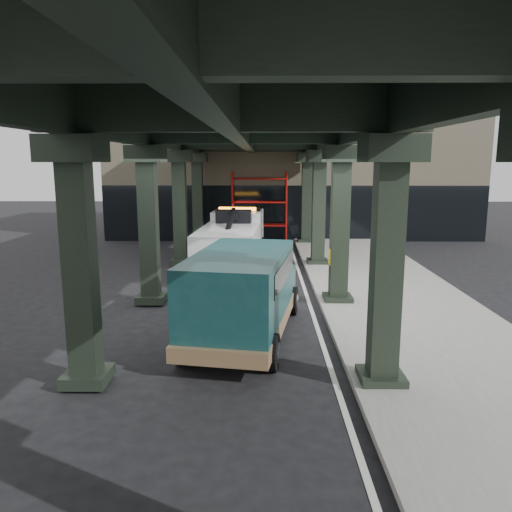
{
  "coord_description": "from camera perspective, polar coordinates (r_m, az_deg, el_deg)",
  "views": [
    {
      "loc": [
        0.18,
        -13.54,
        4.5
      ],
      "look_at": [
        -0.01,
        1.33,
        1.7
      ],
      "focal_mm": 35.0,
      "sensor_mm": 36.0,
      "label": 1
    }
  ],
  "objects": [
    {
      "name": "lane_stripe",
      "position": [
        16.24,
        6.12,
        -5.45
      ],
      "size": [
        0.12,
        38.0,
        0.01
      ],
      "primitive_type": "cube",
      "color": "silver",
      "rests_on": "ground"
    },
    {
      "name": "sidewalk",
      "position": [
        16.72,
        15.76,
        -5.09
      ],
      "size": [
        5.0,
        40.0,
        0.15
      ],
      "primitive_type": "cube",
      "color": "gray",
      "rests_on": "ground"
    },
    {
      "name": "scaffolding",
      "position": [
        28.28,
        0.39,
        5.82
      ],
      "size": [
        3.08,
        0.88,
        4.0
      ],
      "color": "red",
      "rests_on": "ground"
    },
    {
      "name": "building",
      "position": [
        33.59,
        3.92,
        9.79
      ],
      "size": [
        22.0,
        10.0,
        8.0
      ],
      "primitive_type": "cube",
      "color": "#C6B793",
      "rests_on": "ground"
    },
    {
      "name": "tow_truck",
      "position": [
        21.31,
        -2.64,
        1.94
      ],
      "size": [
        2.74,
        8.07,
        2.61
      ],
      "rotation": [
        0.0,
        0.0,
        -0.06
      ],
      "color": "black",
      "rests_on": "ground"
    },
    {
      "name": "ground",
      "position": [
        14.27,
        -0.01,
        -7.72
      ],
      "size": [
        90.0,
        90.0,
        0.0
      ],
      "primitive_type": "plane",
      "color": "black",
      "rests_on": "ground"
    },
    {
      "name": "viaduct",
      "position": [
        15.58,
        -1.43,
        14.2
      ],
      "size": [
        7.4,
        32.0,
        6.4
      ],
      "color": "black",
      "rests_on": "ground"
    },
    {
      "name": "towed_van",
      "position": [
        12.69,
        -1.46,
        -4.15
      ],
      "size": [
        3.1,
        6.02,
        2.33
      ],
      "rotation": [
        0.0,
        0.0,
        -0.17
      ],
      "color": "#113D3E",
      "rests_on": "ground"
    }
  ]
}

